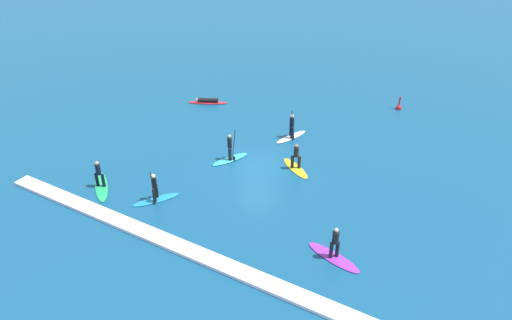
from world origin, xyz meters
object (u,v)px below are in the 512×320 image
(surfer_on_teal_board, at_px, (230,154))
(surfer_on_purple_board, at_px, (334,251))
(surfer_on_blue_board, at_px, (155,193))
(surfer_on_red_board, at_px, (208,101))
(surfer_on_green_board, at_px, (100,182))
(surfer_on_white_board, at_px, (292,131))
(surfer_on_yellow_board, at_px, (296,163))
(marker_buoy, at_px, (399,107))

(surfer_on_teal_board, distance_m, surfer_on_purple_board, 10.55)
(surfer_on_blue_board, relative_size, surfer_on_red_board, 0.85)
(surfer_on_green_board, bearing_deg, surfer_on_white_board, -80.32)
(surfer_on_white_board, relative_size, surfer_on_blue_board, 1.08)
(surfer_on_red_board, relative_size, surfer_on_yellow_board, 1.18)
(surfer_on_red_board, relative_size, marker_buoy, 2.62)
(surfer_on_green_board, xyz_separation_m, surfer_on_white_board, (6.91, 11.02, 0.12))
(surfer_on_green_board, xyz_separation_m, marker_buoy, (12.03, 19.33, -0.19))
(surfer_on_purple_board, relative_size, surfer_on_yellow_board, 1.18)
(surfer_on_white_board, bearing_deg, surfer_on_purple_board, 54.75)
(surfer_on_white_board, xyz_separation_m, surfer_on_yellow_board, (2.04, -3.53, -0.04))
(surfer_on_purple_board, height_order, surfer_on_red_board, surfer_on_purple_board)
(marker_buoy, bearing_deg, surfer_on_blue_board, -114.08)
(surfer_on_white_board, xyz_separation_m, surfer_on_red_board, (-8.31, 1.82, -0.32))
(surfer_on_purple_board, distance_m, surfer_on_red_board, 19.38)
(surfer_on_yellow_board, bearing_deg, surfer_on_blue_board, 86.11)
(surfer_on_green_board, distance_m, marker_buoy, 22.76)
(surfer_on_blue_board, bearing_deg, surfer_on_red_board, -124.50)
(surfer_on_white_board, bearing_deg, surfer_on_teal_board, -4.74)
(surfer_on_purple_board, relative_size, surfer_on_blue_board, 1.18)
(surfer_on_white_board, relative_size, surfer_on_yellow_board, 1.08)
(surfer_on_yellow_board, xyz_separation_m, marker_buoy, (3.07, 11.84, -0.27))
(surfer_on_white_board, distance_m, surfer_on_yellow_board, 4.08)
(surfer_on_red_board, height_order, marker_buoy, marker_buoy)
(surfer_on_purple_board, bearing_deg, surfer_on_red_board, 157.93)
(surfer_on_green_board, distance_m, surfer_on_purple_board, 14.11)
(surfer_on_teal_board, xyz_separation_m, surfer_on_yellow_board, (4.07, 1.13, 0.01))
(surfer_on_green_board, bearing_deg, surfer_on_red_board, -42.00)
(surfer_on_red_board, distance_m, marker_buoy, 14.92)
(marker_buoy, bearing_deg, surfer_on_teal_board, -118.86)
(surfer_on_yellow_board, bearing_deg, surfer_on_green_board, 73.53)
(surfer_on_teal_board, bearing_deg, surfer_on_yellow_board, -50.21)
(surfer_on_teal_board, distance_m, surfer_on_yellow_board, 4.23)
(surfer_on_blue_board, xyz_separation_m, surfer_on_red_board, (-5.05, 12.26, -0.31))
(surfer_on_green_board, relative_size, surfer_on_white_board, 1.05)
(surfer_on_purple_board, distance_m, marker_buoy, 18.28)
(surfer_on_teal_board, xyz_separation_m, surfer_on_red_board, (-6.28, 6.48, -0.27))
(marker_buoy, bearing_deg, surfer_on_red_board, -154.20)
(surfer_on_teal_board, bearing_deg, surfer_on_purple_board, -95.22)
(surfer_on_purple_board, distance_m, surfer_on_yellow_board, 8.13)
(surfer_on_yellow_board, bearing_deg, marker_buoy, -70.93)
(surfer_on_blue_board, height_order, marker_buoy, surfer_on_blue_board)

